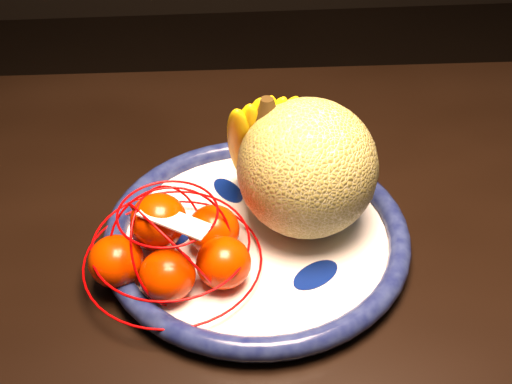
{
  "coord_description": "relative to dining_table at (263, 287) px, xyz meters",
  "views": [
    {
      "loc": [
        -0.16,
        -0.49,
        1.22
      ],
      "look_at": [
        -0.12,
        0.06,
        0.77
      ],
      "focal_mm": 45.0,
      "sensor_mm": 36.0,
      "label": 1
    }
  ],
  "objects": [
    {
      "name": "dining_table",
      "position": [
        0.0,
        0.0,
        0.0
      ],
      "size": [
        1.41,
        0.87,
        0.7
      ],
      "rotation": [
        0.0,
        0.0,
        -0.02
      ],
      "color": "black",
      "rests_on": "ground"
    },
    {
      "name": "fruit_bowl",
      "position": [
        -0.01,
        0.0,
        0.09
      ],
      "size": [
        0.35,
        0.35,
        0.03
      ],
      "rotation": [
        0.0,
        0.0,
        -0.02
      ],
      "color": "white",
      "rests_on": "dining_table"
    },
    {
      "name": "cantaloupe",
      "position": [
        0.05,
        0.02,
        0.17
      ],
      "size": [
        0.16,
        0.16,
        0.16
      ],
      "primitive_type": "sphere",
      "color": "olive",
      "rests_on": "fruit_bowl"
    },
    {
      "name": "banana_bunch",
      "position": [
        -0.0,
        0.08,
        0.17
      ],
      "size": [
        0.11,
        0.11,
        0.17
      ],
      "rotation": [
        0.0,
        0.0,
        0.3
      ],
      "color": "yellow",
      "rests_on": "fruit_bowl"
    },
    {
      "name": "mandarin_bag",
      "position": [
        -0.1,
        -0.04,
        0.12
      ],
      "size": [
        0.23,
        0.23,
        0.12
      ],
      "rotation": [
        0.0,
        0.0,
        -0.24
      ],
      "color": "red",
      "rests_on": "fruit_bowl"
    },
    {
      "name": "price_tag",
      "position": [
        -0.09,
        -0.06,
        0.17
      ],
      "size": [
        0.08,
        0.06,
        0.01
      ],
      "primitive_type": "cube",
      "rotation": [
        -0.14,
        0.1,
        -0.49
      ],
      "color": "white",
      "rests_on": "mandarin_bag"
    }
  ]
}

